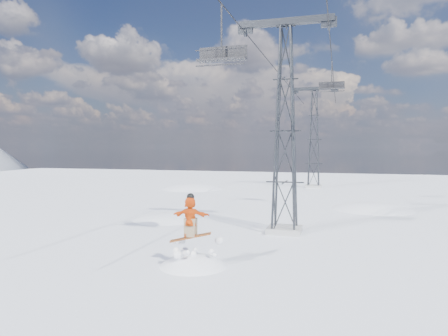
{
  "coord_description": "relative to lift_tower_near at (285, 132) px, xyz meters",
  "views": [
    {
      "loc": [
        3.61,
        -13.49,
        4.64
      ],
      "look_at": [
        -1.52,
        4.22,
        3.67
      ],
      "focal_mm": 32.0,
      "sensor_mm": 36.0,
      "label": 1
    }
  ],
  "objects": [
    {
      "name": "lift_tower_far",
      "position": [
        0.0,
        25.0,
        0.0
      ],
      "size": [
        5.2,
        1.8,
        11.43
      ],
      "color": "#999999",
      "rests_on": "ground"
    },
    {
      "name": "ground",
      "position": [
        -0.8,
        -8.0,
        -5.47
      ],
      "size": [
        120.0,
        120.0,
        0.0
      ],
      "primitive_type": "plane",
      "color": "white",
      "rests_on": "ground"
    },
    {
      "name": "lift_chair_mid",
      "position": [
        2.2,
        8.53,
        3.58
      ],
      "size": [
        1.81,
        0.52,
        2.25
      ],
      "color": "black",
      "rests_on": "ground"
    },
    {
      "name": "snow_terrain",
      "position": [
        -5.57,
        13.24,
        -15.06
      ],
      "size": [
        39.0,
        37.0,
        22.0
      ],
      "color": "white",
      "rests_on": "ground"
    },
    {
      "name": "lift_tower_near",
      "position": [
        0.0,
        0.0,
        0.0
      ],
      "size": [
        5.2,
        1.8,
        11.43
      ],
      "color": "#999999",
      "rests_on": "ground"
    },
    {
      "name": "haul_cables",
      "position": [
        0.0,
        11.5,
        5.38
      ],
      "size": [
        4.46,
        51.0,
        0.06
      ],
      "color": "black",
      "rests_on": "ground"
    },
    {
      "name": "lift_chair_near",
      "position": [
        -2.2,
        -4.5,
        3.22
      ],
      "size": [
        2.18,
        0.63,
        2.7
      ],
      "color": "black",
      "rests_on": "ground"
    },
    {
      "name": "snowboarder_jump",
      "position": [
        -2.62,
        -7.07,
        -7.11
      ],
      "size": [
        4.4,
        4.4,
        6.83
      ],
      "color": "white",
      "rests_on": "ground"
    }
  ]
}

